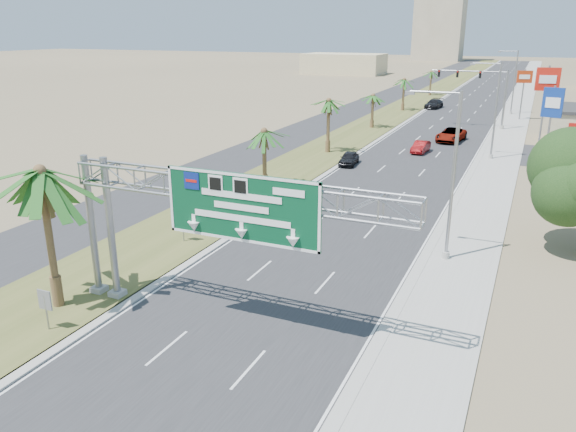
{
  "coord_description": "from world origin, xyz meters",
  "views": [
    {
      "loc": [
        11.43,
        -10.38,
        13.2
      ],
      "look_at": [
        0.55,
        14.25,
        4.2
      ],
      "focal_mm": 35.0,
      "sensor_mm": 36.0,
      "label": 1
    }
  ],
  "objects_px": {
    "car_left_lane": "(349,159)",
    "palm_near": "(40,172)",
    "signal_mast": "(490,93)",
    "car_mid_lane": "(421,147)",
    "car_far": "(434,104)",
    "pole_sign_red_far": "(524,80)",
    "pole_sign_red_near": "(547,85)",
    "car_right_lane": "(451,135)",
    "pole_sign_blue": "(552,106)",
    "sign_gantry": "(215,200)"
  },
  "relations": [
    {
      "from": "car_mid_lane",
      "to": "pole_sign_red_far",
      "type": "xyz_separation_m",
      "value": [
        9.06,
        30.05,
        5.25
      ]
    },
    {
      "from": "car_far",
      "to": "pole_sign_blue",
      "type": "distance_m",
      "value": 41.34
    },
    {
      "from": "car_left_lane",
      "to": "car_far",
      "type": "distance_m",
      "value": 47.06
    },
    {
      "from": "sign_gantry",
      "to": "car_far",
      "type": "distance_m",
      "value": 80.72
    },
    {
      "from": "car_right_lane",
      "to": "pole_sign_blue",
      "type": "xyz_separation_m",
      "value": [
        10.66,
        -6.85,
        4.93
      ]
    },
    {
      "from": "pole_sign_red_far",
      "to": "pole_sign_blue",
      "type": "bearing_deg",
      "value": -82.66
    },
    {
      "from": "sign_gantry",
      "to": "palm_near",
      "type": "relative_size",
      "value": 2.01
    },
    {
      "from": "car_right_lane",
      "to": "car_far",
      "type": "bearing_deg",
      "value": 110.09
    },
    {
      "from": "sign_gantry",
      "to": "car_right_lane",
      "type": "bearing_deg",
      "value": 86.4
    },
    {
      "from": "car_right_lane",
      "to": "pole_sign_red_near",
      "type": "height_order",
      "value": "pole_sign_red_near"
    },
    {
      "from": "car_right_lane",
      "to": "pole_sign_blue",
      "type": "relative_size",
      "value": 0.76
    },
    {
      "from": "sign_gantry",
      "to": "palm_near",
      "type": "xyz_separation_m",
      "value": [
        -8.14,
        -1.93,
        0.87
      ]
    },
    {
      "from": "palm_near",
      "to": "pole_sign_red_far",
      "type": "height_order",
      "value": "palm_near"
    },
    {
      "from": "car_mid_lane",
      "to": "car_left_lane",
      "type": "bearing_deg",
      "value": -118.02
    },
    {
      "from": "car_left_lane",
      "to": "car_mid_lane",
      "type": "xyz_separation_m",
      "value": [
        5.5,
        8.95,
        -0.02
      ]
    },
    {
      "from": "signal_mast",
      "to": "car_right_lane",
      "type": "bearing_deg",
      "value": -104.74
    },
    {
      "from": "pole_sign_blue",
      "to": "car_far",
      "type": "bearing_deg",
      "value": 116.01
    },
    {
      "from": "car_left_lane",
      "to": "pole_sign_red_near",
      "type": "xyz_separation_m",
      "value": [
        17.52,
        12.85,
        6.89
      ]
    },
    {
      "from": "car_left_lane",
      "to": "car_right_lane",
      "type": "relative_size",
      "value": 0.67
    },
    {
      "from": "pole_sign_red_near",
      "to": "pole_sign_red_far",
      "type": "xyz_separation_m",
      "value": [
        -2.96,
        26.16,
        -1.66
      ]
    },
    {
      "from": "pole_sign_red_near",
      "to": "pole_sign_red_far",
      "type": "distance_m",
      "value": 26.38
    },
    {
      "from": "pole_sign_red_near",
      "to": "car_far",
      "type": "bearing_deg",
      "value": 116.76
    },
    {
      "from": "palm_near",
      "to": "signal_mast",
      "type": "xyz_separation_m",
      "value": [
        14.37,
        63.97,
        -2.08
      ]
    },
    {
      "from": "pole_sign_red_near",
      "to": "pole_sign_red_far",
      "type": "relative_size",
      "value": 1.27
    },
    {
      "from": "car_mid_lane",
      "to": "pole_sign_red_near",
      "type": "height_order",
      "value": "pole_sign_red_near"
    },
    {
      "from": "car_right_lane",
      "to": "car_mid_lane",
      "type": "bearing_deg",
      "value": -98.34
    },
    {
      "from": "signal_mast",
      "to": "car_mid_lane",
      "type": "xyz_separation_m",
      "value": [
        -5.18,
        -19.7,
        -4.2
      ]
    },
    {
      "from": "palm_near",
      "to": "pole_sign_red_near",
      "type": "bearing_deg",
      "value": 66.23
    },
    {
      "from": "palm_near",
      "to": "car_left_lane",
      "type": "relative_size",
      "value": 2.13
    },
    {
      "from": "car_left_lane",
      "to": "pole_sign_red_far",
      "type": "bearing_deg",
      "value": 64.37
    },
    {
      "from": "sign_gantry",
      "to": "car_right_lane",
      "type": "distance_m",
      "value": 50.78
    },
    {
      "from": "sign_gantry",
      "to": "car_left_lane",
      "type": "relative_size",
      "value": 4.27
    },
    {
      "from": "car_right_lane",
      "to": "pole_sign_red_far",
      "type": "bearing_deg",
      "value": 78.84
    },
    {
      "from": "car_left_lane",
      "to": "car_right_lane",
      "type": "height_order",
      "value": "car_right_lane"
    },
    {
      "from": "car_right_lane",
      "to": "car_far",
      "type": "distance_m",
      "value": 30.92
    },
    {
      "from": "car_right_lane",
      "to": "sign_gantry",
      "type": "bearing_deg",
      "value": -87.24
    },
    {
      "from": "car_left_lane",
      "to": "pole_sign_red_far",
      "type": "distance_m",
      "value": 41.96
    },
    {
      "from": "signal_mast",
      "to": "car_far",
      "type": "bearing_deg",
      "value": 119.49
    },
    {
      "from": "palm_near",
      "to": "car_right_lane",
      "type": "bearing_deg",
      "value": 77.8
    },
    {
      "from": "palm_near",
      "to": "pole_sign_red_near",
      "type": "distance_m",
      "value": 52.64
    },
    {
      "from": "sign_gantry",
      "to": "pole_sign_red_far",
      "type": "xyz_separation_m",
      "value": [
        10.11,
        72.4,
        -0.16
      ]
    },
    {
      "from": "car_left_lane",
      "to": "palm_near",
      "type": "bearing_deg",
      "value": -101.15
    },
    {
      "from": "sign_gantry",
      "to": "pole_sign_blue",
      "type": "relative_size",
      "value": 2.16
    },
    {
      "from": "palm_near",
      "to": "pole_sign_red_far",
      "type": "relative_size",
      "value": 1.11
    },
    {
      "from": "pole_sign_blue",
      "to": "palm_near",
      "type": "bearing_deg",
      "value": -115.78
    },
    {
      "from": "car_mid_lane",
      "to": "car_far",
      "type": "relative_size",
      "value": 0.73
    },
    {
      "from": "car_far",
      "to": "pole_sign_red_far",
      "type": "xyz_separation_m",
      "value": [
        14.28,
        -8.05,
        5.12
      ]
    },
    {
      "from": "pole_sign_red_near",
      "to": "car_mid_lane",
      "type": "bearing_deg",
      "value": -162.04
    },
    {
      "from": "palm_near",
      "to": "pole_sign_red_near",
      "type": "relative_size",
      "value": 0.87
    },
    {
      "from": "sign_gantry",
      "to": "pole_sign_blue",
      "type": "distance_m",
      "value": 45.7
    }
  ]
}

